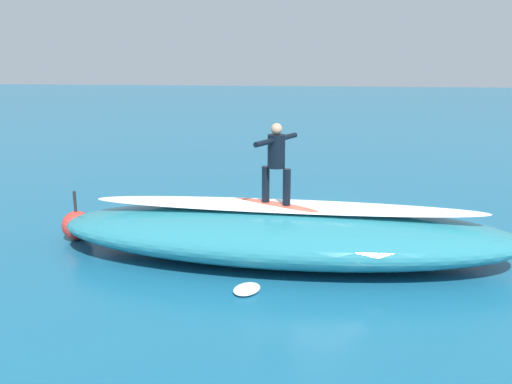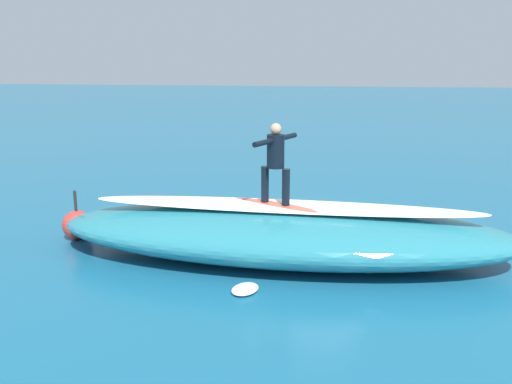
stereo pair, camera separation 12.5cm
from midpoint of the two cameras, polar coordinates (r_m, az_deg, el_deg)
ground_plane at (r=14.27m, az=5.13°, el=-3.47°), size 120.00×120.00×0.00m
wave_crest at (r=11.93m, az=3.11°, el=-4.16°), size 9.71×3.50×1.10m
wave_foam_lip at (r=11.76m, az=3.15°, el=-1.42°), size 8.19×1.42×0.08m
surfboard_riding at (r=11.78m, az=2.23°, el=-1.35°), size 2.18×1.38×0.09m
surfer_riding at (r=11.56m, az=2.28°, el=3.48°), size 0.78×1.46×1.66m
surfboard_paddling at (r=15.14m, az=-1.26°, el=-2.22°), size 2.48×1.07×0.09m
surfer_paddling at (r=15.05m, az=-0.83°, el=-1.64°), size 1.60×0.60×0.29m
buoy_marker at (r=13.83m, az=-17.19°, el=-3.14°), size 0.68×0.68×1.15m
foam_patch_near at (r=13.70m, az=4.84°, el=-3.87°), size 1.32×1.19×0.16m
foam_patch_mid at (r=10.47m, az=-0.76°, el=-9.67°), size 0.64×0.74×0.11m
foam_patch_far at (r=13.36m, az=15.88°, el=-4.88°), size 0.81×0.86×0.13m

